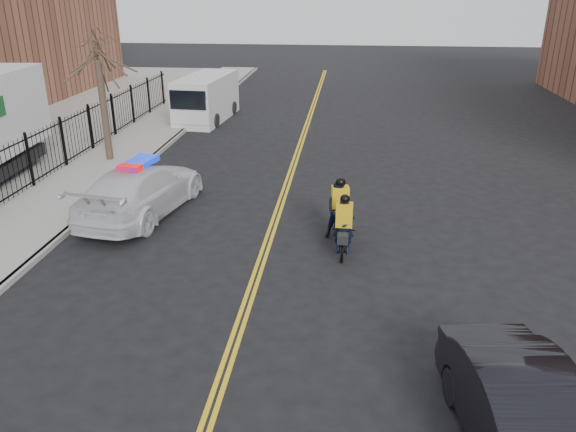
# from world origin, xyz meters

# --- Properties ---
(ground) EXTENTS (120.00, 120.00, 0.00)m
(ground) POSITION_xyz_m (0.00, 0.00, 0.00)
(ground) COLOR black
(ground) RESTS_ON ground
(center_line_left) EXTENTS (0.10, 60.00, 0.01)m
(center_line_left) POSITION_xyz_m (-0.08, 8.00, 0.01)
(center_line_left) COLOR yellow
(center_line_left) RESTS_ON ground
(center_line_right) EXTENTS (0.10, 60.00, 0.01)m
(center_line_right) POSITION_xyz_m (0.08, 8.00, 0.01)
(center_line_right) COLOR yellow
(center_line_right) RESTS_ON ground
(sidewalk) EXTENTS (3.00, 60.00, 0.15)m
(sidewalk) POSITION_xyz_m (-7.50, 8.00, 0.07)
(sidewalk) COLOR gray
(sidewalk) RESTS_ON ground
(curb) EXTENTS (0.20, 60.00, 0.15)m
(curb) POSITION_xyz_m (-6.00, 8.00, 0.07)
(curb) COLOR gray
(curb) RESTS_ON ground
(iron_fence) EXTENTS (0.12, 28.00, 2.00)m
(iron_fence) POSITION_xyz_m (-9.00, 8.00, 1.00)
(iron_fence) COLOR black
(iron_fence) RESTS_ON ground
(street_tree) EXTENTS (3.20, 3.20, 4.80)m
(street_tree) POSITION_xyz_m (-7.60, 10.00, 3.53)
(street_tree) COLOR #3C3023
(street_tree) RESTS_ON sidewalk
(police_cruiser) EXTENTS (3.09, 5.84, 1.77)m
(police_cruiser) POSITION_xyz_m (-4.29, 4.72, 0.81)
(police_cruiser) COLOR silver
(police_cruiser) RESTS_ON ground
(dark_sedan) EXTENTS (2.19, 4.71, 1.50)m
(dark_sedan) POSITION_xyz_m (5.04, -4.56, 0.75)
(dark_sedan) COLOR black
(dark_sedan) RESTS_ON ground
(cargo_van) EXTENTS (2.52, 5.77, 2.35)m
(cargo_van) POSITION_xyz_m (-5.51, 18.09, 1.15)
(cargo_van) COLOR silver
(cargo_van) RESTS_ON ground
(cyclist_near) EXTENTS (0.65, 1.76, 1.71)m
(cyclist_near) POSITION_xyz_m (2.15, 2.51, 0.60)
(cyclist_near) COLOR black
(cyclist_near) RESTS_ON ground
(cyclist_far) EXTENTS (0.92, 1.88, 1.84)m
(cyclist_far) POSITION_xyz_m (2.02, 3.52, 0.73)
(cyclist_far) COLOR black
(cyclist_far) RESTS_ON ground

